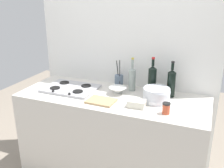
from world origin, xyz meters
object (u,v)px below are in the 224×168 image
at_px(stovetop_hob, 71,88).
at_px(butter_dish, 137,104).
at_px(plate_stack, 156,95).
at_px(wine_bottle_mid_right, 132,78).
at_px(wine_bottle_mid_left, 152,79).
at_px(utensil_crock, 119,81).
at_px(condiment_jar_front, 166,108).
at_px(cutting_board, 101,101).
at_px(wine_bottle_leftmost, 171,83).
at_px(mixing_bowl, 118,90).

xyz_separation_m(stovetop_hob, butter_dish, (0.74, -0.15, 0.02)).
distance_m(plate_stack, wine_bottle_mid_right, 0.35).
height_order(wine_bottle_mid_left, utensil_crock, wine_bottle_mid_left).
xyz_separation_m(wine_bottle_mid_left, condiment_jar_front, (0.22, -0.39, -0.10)).
relative_size(wine_bottle_mid_right, condiment_jar_front, 3.54).
xyz_separation_m(wine_bottle_mid_left, cutting_board, (-0.37, -0.37, -0.14)).
bearing_deg(plate_stack, wine_bottle_mid_left, 116.32).
bearing_deg(wine_bottle_mid_left, wine_bottle_leftmost, -0.67).
bearing_deg(condiment_jar_front, wine_bottle_leftmost, 94.76).
distance_m(butter_dish, condiment_jar_front, 0.26).
xyz_separation_m(stovetop_hob, condiment_jar_front, (1.00, -0.19, 0.03)).
bearing_deg(plate_stack, mixing_bowl, 174.07).
xyz_separation_m(mixing_bowl, cutting_board, (-0.07, -0.24, -0.03)).
bearing_deg(wine_bottle_leftmost, butter_dish, -122.83).
distance_m(butter_dish, cutting_board, 0.33).
distance_m(condiment_jar_front, cutting_board, 0.59).
xyz_separation_m(plate_stack, condiment_jar_front, (0.13, -0.22, -0.02)).
bearing_deg(plate_stack, utensil_crock, 153.20).
bearing_deg(mixing_bowl, plate_stack, -5.93).
height_order(mixing_bowl, butter_dish, mixing_bowl).
distance_m(plate_stack, cutting_board, 0.50).
relative_size(wine_bottle_mid_right, butter_dish, 2.27).
distance_m(wine_bottle_leftmost, wine_bottle_mid_left, 0.18).
bearing_deg(wine_bottle_mid_right, cutting_board, -113.29).
bearing_deg(wine_bottle_leftmost, condiment_jar_front, -85.24).
bearing_deg(condiment_jar_front, utensil_crock, 142.37).
xyz_separation_m(wine_bottle_mid_right, butter_dish, (0.16, -0.37, -0.10)).
bearing_deg(utensil_crock, cutting_board, -91.55).
xyz_separation_m(wine_bottle_leftmost, utensil_crock, (-0.54, 0.05, -0.07)).
xyz_separation_m(utensil_crock, cutting_board, (-0.01, -0.42, -0.06)).
bearing_deg(butter_dish, wine_bottle_mid_right, 113.75).
bearing_deg(stovetop_hob, utensil_crock, 30.27).
xyz_separation_m(wine_bottle_mid_left, wine_bottle_mid_right, (-0.20, 0.01, -0.02)).
distance_m(wine_bottle_mid_right, utensil_crock, 0.17).
xyz_separation_m(wine_bottle_mid_left, mixing_bowl, (-0.30, -0.13, -0.11)).
height_order(butter_dish, cutting_board, butter_dish).
relative_size(plate_stack, cutting_board, 0.98).
relative_size(stovetop_hob, mixing_bowl, 3.04).
relative_size(stovetop_hob, butter_dish, 3.50).
relative_size(mixing_bowl, condiment_jar_front, 1.80).
bearing_deg(condiment_jar_front, stovetop_hob, 169.10).
bearing_deg(condiment_jar_front, mixing_bowl, 153.45).
bearing_deg(wine_bottle_mid_right, stovetop_hob, -159.94).
height_order(wine_bottle_mid_right, condiment_jar_front, wine_bottle_mid_right).
distance_m(wine_bottle_mid_right, butter_dish, 0.41).
xyz_separation_m(condiment_jar_front, cutting_board, (-0.59, 0.02, -0.04)).
relative_size(wine_bottle_mid_right, cutting_board, 1.35).
bearing_deg(wine_bottle_mid_right, condiment_jar_front, -43.98).
bearing_deg(utensil_crock, plate_stack, -26.80).
bearing_deg(wine_bottle_mid_right, utensil_crock, 166.43).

